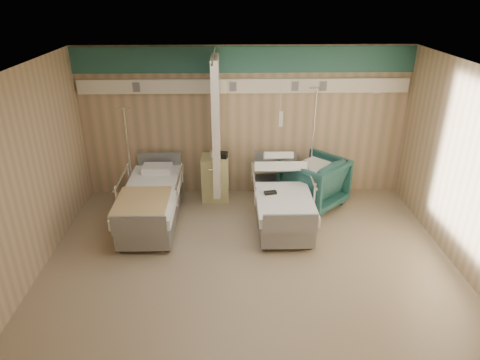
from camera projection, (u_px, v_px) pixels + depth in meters
name	position (u px, v px, depth m)	size (l,w,h in m)	color
ground	(250.00, 266.00, 6.24)	(6.00, 5.00, 0.00)	gray
room_walls	(248.00, 140.00, 5.69)	(6.04, 5.04, 2.82)	tan
bed_right	(281.00, 205.00, 7.30)	(1.00, 2.16, 0.63)	white
bed_left	(152.00, 206.00, 7.25)	(1.00, 2.16, 0.63)	white
bedside_cabinet	(215.00, 178.00, 8.05)	(0.50, 0.48, 0.85)	#D0CA82
visitor_armchair	(313.00, 182.00, 7.80)	(0.98, 1.01, 0.92)	#20524F
waffle_blanket	(315.00, 157.00, 7.61)	(0.59, 0.52, 0.07)	white
iv_stand_right	(310.00, 176.00, 8.12)	(0.38, 0.38, 2.12)	silver
iv_stand_left	(132.00, 184.00, 7.90)	(0.33, 0.33, 1.83)	silver
call_remote	(270.00, 193.00, 6.97)	(0.20, 0.09, 0.04)	black
tan_blanket	(142.00, 202.00, 6.69)	(0.82, 1.03, 0.04)	tan
toiletry_bag	(222.00, 155.00, 7.80)	(0.21, 0.13, 0.11)	black
white_cup	(212.00, 154.00, 7.85)	(0.08, 0.08, 0.12)	white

